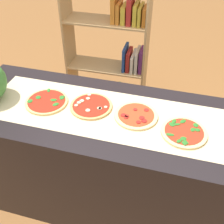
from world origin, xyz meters
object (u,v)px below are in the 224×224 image
pizza_pepperoni_2 (136,115)px  pizza_spinach_3 (184,132)px  pizza_spinach_0 (47,101)px  pizza_mushroom_1 (91,106)px  bookshelf (117,52)px

pizza_pepperoni_2 → pizza_spinach_3: bearing=-13.9°
pizza_spinach_0 → pizza_spinach_3: pizza_spinach_3 is taller
pizza_spinach_3 → pizza_pepperoni_2: bearing=166.1°
pizza_mushroom_1 → pizza_pepperoni_2: pizza_mushroom_1 is taller
pizza_spinach_0 → pizza_spinach_3: 0.92m
pizza_spinach_0 → pizza_spinach_3: (0.92, -0.06, 0.00)m
pizza_mushroom_1 → bookshelf: bearing=96.2°
pizza_mushroom_1 → pizza_spinach_3: (0.62, -0.09, 0.00)m
pizza_mushroom_1 → pizza_pepperoni_2: 0.31m
pizza_spinach_0 → bookshelf: size_ratio=0.19×
pizza_mushroom_1 → bookshelf: (-0.13, 1.18, -0.22)m
pizza_mushroom_1 → pizza_spinach_3: size_ratio=1.02×
pizza_spinach_0 → pizza_spinach_3: size_ratio=1.04×
bookshelf → pizza_spinach_3: bearing=-59.7°
pizza_spinach_0 → bookshelf: 1.25m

